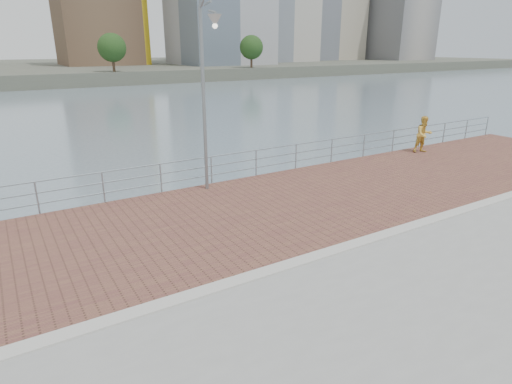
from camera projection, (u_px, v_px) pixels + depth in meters
water at (295, 330)px, 11.37m from camera, size 400.00×400.00×0.00m
brick_lane at (230, 216)px, 13.62m from camera, size 40.00×6.80×0.02m
curb at (298, 262)px, 10.71m from camera, size 40.00×0.40×0.06m
far_shore at (10, 70)px, 109.61m from camera, size 320.00×95.00×2.50m
guardrail at (187, 171)px, 16.13m from camera, size 39.06×0.06×1.13m
street_lamp at (208, 64)px, 14.38m from camera, size 0.47×1.36×6.43m
bystander at (424, 134)px, 21.48m from camera, size 1.04×0.91×1.83m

